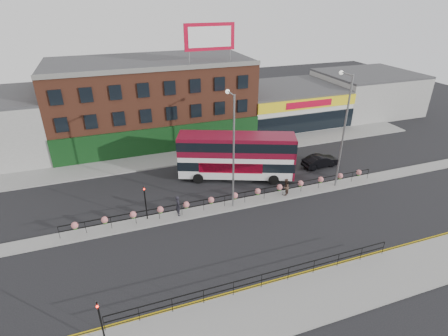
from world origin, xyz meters
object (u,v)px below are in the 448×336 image
object	(u,v)px
pedestrian_a	(178,206)
pedestrian_b	(286,187)
lamp_column_east	(343,123)
lamp_column_west	(233,143)
double_decker_bus	(237,152)
car	(320,161)

from	to	relation	value
pedestrian_a	pedestrian_b	bearing A→B (deg)	-90.16
pedestrian_b	lamp_column_east	world-z (taller)	lamp_column_east
pedestrian_a	lamp_column_west	world-z (taller)	lamp_column_west
lamp_column_east	double_decker_bus	bearing A→B (deg)	150.74
car	lamp_column_east	bearing A→B (deg)	160.76
pedestrian_b	double_decker_bus	bearing A→B (deg)	-97.80
pedestrian_b	lamp_column_east	bearing A→B (deg)	142.94
lamp_column_east	lamp_column_west	bearing A→B (deg)	-179.53
double_decker_bus	lamp_column_west	bearing A→B (deg)	-115.58
car	pedestrian_b	bearing A→B (deg)	118.75
lamp_column_west	lamp_column_east	bearing A→B (deg)	0.47
double_decker_bus	pedestrian_a	bearing A→B (deg)	-146.04
car	pedestrian_b	xyz separation A→B (m)	(-6.85, -4.40, 0.31)
pedestrian_a	lamp_column_east	world-z (taller)	lamp_column_east
double_decker_bus	pedestrian_b	distance (m)	6.29
pedestrian_b	lamp_column_west	distance (m)	7.65
car	double_decker_bus	bearing A→B (deg)	81.94
pedestrian_a	lamp_column_west	size ratio (longest dim) A/B	0.18
pedestrian_a	lamp_column_east	distance (m)	17.18
car	lamp_column_east	xyz separation A→B (m)	(-1.15, -4.21, 6.09)
lamp_column_west	lamp_column_east	size ratio (longest dim) A/B	0.93
pedestrian_a	double_decker_bus	bearing A→B (deg)	-55.61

